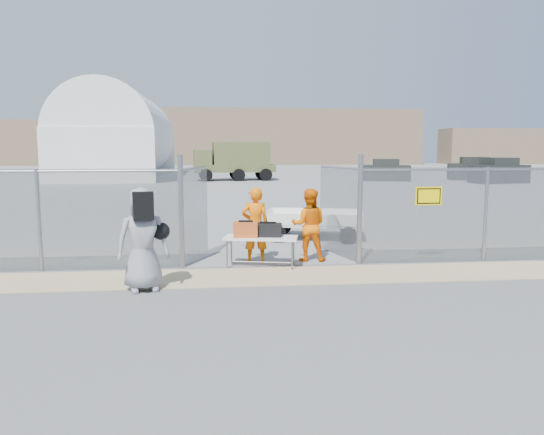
{
  "coord_description": "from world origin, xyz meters",
  "views": [
    {
      "loc": [
        -1.21,
        -9.64,
        2.63
      ],
      "look_at": [
        0.0,
        2.0,
        1.1
      ],
      "focal_mm": 35.0,
      "sensor_mm": 36.0,
      "label": 1
    }
  ],
  "objects": [
    {
      "name": "ground",
      "position": [
        0.0,
        0.0,
        0.0
      ],
      "size": [
        160.0,
        160.0,
        0.0
      ],
      "primitive_type": "plane",
      "color": "#535353"
    },
    {
      "name": "tarmac_inside",
      "position": [
        0.0,
        42.0,
        0.01
      ],
      "size": [
        160.0,
        80.0,
        0.01
      ],
      "primitive_type": "cube",
      "color": "gray",
      "rests_on": "ground"
    },
    {
      "name": "dirt_strip",
      "position": [
        0.0,
        1.0,
        0.01
      ],
      "size": [
        44.0,
        1.6,
        0.01
      ],
      "primitive_type": "cube",
      "color": "tan",
      "rests_on": "ground"
    },
    {
      "name": "distant_hills",
      "position": [
        5.0,
        78.0,
        4.5
      ],
      "size": [
        140.0,
        6.0,
        9.0
      ],
      "primitive_type": null,
      "color": "#7F684F",
      "rests_on": "ground"
    },
    {
      "name": "chain_link_fence",
      "position": [
        0.0,
        2.0,
        1.1
      ],
      "size": [
        40.0,
        0.2,
        2.2
      ],
      "primitive_type": null,
      "color": "gray",
      "rests_on": "ground"
    },
    {
      "name": "quonset_hangar",
      "position": [
        -10.0,
        40.0,
        4.0
      ],
      "size": [
        9.0,
        18.0,
        8.0
      ],
      "primitive_type": null,
      "color": "white",
      "rests_on": "ground"
    },
    {
      "name": "folding_table",
      "position": [
        -0.26,
        1.91,
        0.34
      ],
      "size": [
        1.71,
        0.99,
        0.68
      ],
      "primitive_type": null,
      "rotation": [
        0.0,
        0.0,
        -0.21
      ],
      "color": "white",
      "rests_on": "ground"
    },
    {
      "name": "orange_bag",
      "position": [
        -0.59,
        1.93,
        0.85
      ],
      "size": [
        0.56,
        0.4,
        0.33
      ],
      "primitive_type": "cube",
      "rotation": [
        0.0,
        0.0,
        -0.09
      ],
      "color": "#D05521",
      "rests_on": "folding_table"
    },
    {
      "name": "black_duffel",
      "position": [
        -0.1,
        1.95,
        0.83
      ],
      "size": [
        0.66,
        0.46,
        0.29
      ],
      "primitive_type": "cube",
      "rotation": [
        0.0,
        0.0,
        -0.18
      ],
      "color": "black",
      "rests_on": "folding_table"
    },
    {
      "name": "security_worker_left",
      "position": [
        -0.34,
        2.45,
        0.87
      ],
      "size": [
        0.66,
        0.45,
        1.74
      ],
      "primitive_type": "imported",
      "rotation": [
        0.0,
        0.0,
        3.09
      ],
      "color": "orange",
      "rests_on": "ground"
    },
    {
      "name": "security_worker_right",
      "position": [
        0.91,
        2.45,
        0.85
      ],
      "size": [
        0.93,
        0.78,
        1.7
      ],
      "primitive_type": "imported",
      "rotation": [
        0.0,
        0.0,
        2.96
      ],
      "color": "orange",
      "rests_on": "ground"
    },
    {
      "name": "visitor",
      "position": [
        -2.59,
        0.19,
        0.96
      ],
      "size": [
        1.07,
        0.83,
        1.93
      ],
      "primitive_type": "imported",
      "rotation": [
        0.0,
        0.0,
        0.25
      ],
      "color": "gray",
      "rests_on": "ground"
    },
    {
      "name": "utility_trailer",
      "position": [
        1.61,
        5.48,
        0.44
      ],
      "size": [
        3.92,
        2.62,
        0.87
      ],
      "primitive_type": null,
      "rotation": [
        0.0,
        0.0,
        -0.23
      ],
      "color": "white",
      "rests_on": "ground"
    },
    {
      "name": "military_truck",
      "position": [
        0.25,
        34.39,
        1.56
      ],
      "size": [
        6.71,
        2.89,
        3.12
      ],
      "primitive_type": null,
      "rotation": [
        0.0,
        0.0,
        0.07
      ],
      "color": "#575F31",
      "rests_on": "ground"
    },
    {
      "name": "parked_vehicle_near",
      "position": [
        12.45,
        32.36,
        0.87
      ],
      "size": [
        4.15,
        2.62,
        1.74
      ],
      "primitive_type": null,
      "rotation": [
        0.0,
        0.0,
        -0.24
      ],
      "color": "black",
      "rests_on": "ground"
    },
    {
      "name": "parked_vehicle_mid",
      "position": [
        20.21,
        32.78,
        0.94
      ],
      "size": [
        4.53,
        3.05,
        1.88
      ],
      "primitive_type": null,
      "rotation": [
        0.0,
        0.0,
        -0.31
      ],
      "color": "black",
      "rests_on": "ground"
    },
    {
      "name": "parked_vehicle_far",
      "position": [
        20.09,
        28.66,
        0.95
      ],
      "size": [
        4.44,
        2.58,
        1.89
      ],
      "primitive_type": null,
      "rotation": [
        0.0,
        0.0,
        0.17
      ],
      "color": "black",
      "rests_on": "ground"
    }
  ]
}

